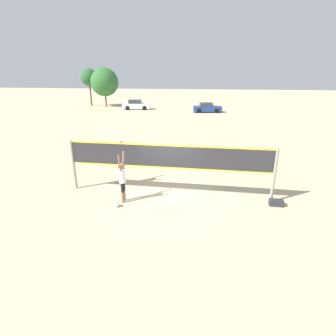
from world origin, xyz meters
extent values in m
plane|color=#C6B28C|center=(0.00, 0.00, 0.00)|extent=(200.00, 200.00, 0.00)
cylinder|color=gray|center=(-4.44, 0.00, 1.16)|extent=(0.12, 0.12, 2.32)
cylinder|color=gray|center=(4.44, 0.00, 1.16)|extent=(0.12, 0.12, 2.32)
cube|color=#2D2D33|center=(0.00, 0.00, 1.79)|extent=(8.75, 0.02, 1.06)
cube|color=yellow|center=(0.00, 0.00, 2.29)|extent=(8.75, 0.03, 0.06)
cube|color=yellow|center=(0.00, 0.00, 1.30)|extent=(8.75, 0.03, 0.06)
cylinder|color=#8C664C|center=(-1.75, -1.08, 0.24)|extent=(0.11, 0.11, 0.48)
cylinder|color=black|center=(-1.75, -1.08, 0.68)|extent=(0.12, 0.12, 0.39)
cylinder|color=#8C664C|center=(-1.75, -0.88, 0.24)|extent=(0.11, 0.11, 0.48)
cylinder|color=black|center=(-1.75, -0.88, 0.68)|extent=(0.12, 0.12, 0.39)
cylinder|color=white|center=(-1.75, -0.98, 1.18)|extent=(0.28, 0.28, 0.62)
sphere|color=#8C664C|center=(-1.75, -0.98, 1.61)|extent=(0.24, 0.24, 0.24)
cylinder|color=#8C664C|center=(-1.75, -1.22, 1.80)|extent=(0.08, 0.22, 0.69)
cylinder|color=#8C664C|center=(-1.75, -0.74, 1.80)|extent=(0.08, 0.22, 0.69)
cylinder|color=#8C664C|center=(-2.45, 0.88, 0.24)|extent=(0.11, 0.11, 0.48)
cylinder|color=red|center=(-2.45, 0.88, 0.68)|extent=(0.12, 0.12, 0.39)
cylinder|color=#8C664C|center=(-2.45, 0.68, 0.24)|extent=(0.11, 0.11, 0.48)
cylinder|color=red|center=(-2.45, 0.68, 0.68)|extent=(0.12, 0.12, 0.39)
cylinder|color=#8C664C|center=(-2.45, 0.78, 1.18)|extent=(0.28, 0.28, 0.62)
sphere|color=#8C664C|center=(-2.45, 0.78, 1.61)|extent=(0.24, 0.24, 0.24)
cylinder|color=#8C664C|center=(-2.45, 1.03, 1.80)|extent=(0.08, 0.22, 0.69)
cylinder|color=#8C664C|center=(-2.45, 0.54, 1.80)|extent=(0.08, 0.22, 0.69)
sphere|color=white|center=(-1.89, -1.50, 0.12)|extent=(0.24, 0.24, 0.24)
cube|color=#2D2D33|center=(4.58, -0.32, 0.13)|extent=(0.56, 0.29, 0.26)
cube|color=silver|center=(-10.13, 30.79, 0.54)|extent=(4.53, 2.48, 0.83)
cube|color=#2D333D|center=(-10.35, 30.76, 1.22)|extent=(2.17, 1.98, 0.53)
cylinder|color=black|center=(-8.94, 31.86, 0.32)|extent=(0.67, 0.31, 0.64)
cylinder|color=black|center=(-8.68, 30.10, 0.32)|extent=(0.67, 0.31, 0.64)
cylinder|color=black|center=(-11.58, 31.47, 0.32)|extent=(0.67, 0.31, 0.64)
cylinder|color=black|center=(-11.32, 29.71, 0.32)|extent=(0.67, 0.31, 0.64)
cube|color=navy|center=(1.11, 29.05, 0.49)|extent=(4.29, 2.38, 0.73)
cube|color=#2D333D|center=(0.91, 29.02, 1.12)|extent=(2.05, 1.92, 0.52)
cylinder|color=black|center=(2.24, 30.08, 0.32)|extent=(0.66, 0.31, 0.64)
cylinder|color=black|center=(2.48, 28.37, 0.32)|extent=(0.66, 0.31, 0.64)
cylinder|color=black|center=(-0.26, 29.73, 0.32)|extent=(0.66, 0.31, 0.64)
cylinder|color=black|center=(-0.02, 28.01, 0.32)|extent=(0.66, 0.31, 0.64)
cylinder|color=brown|center=(-16.57, 34.03, 1.39)|extent=(0.26, 0.26, 2.78)
sphere|color=#2D662D|center=(-16.57, 34.03, 4.07)|extent=(4.69, 4.69, 4.69)
cylinder|color=brown|center=(-19.59, 34.64, 2.02)|extent=(0.28, 0.28, 4.05)
sphere|color=#285B2D|center=(-19.59, 34.64, 4.86)|extent=(2.93, 2.93, 2.93)
camera|label=1|loc=(1.74, -10.63, 5.07)|focal=28.00mm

